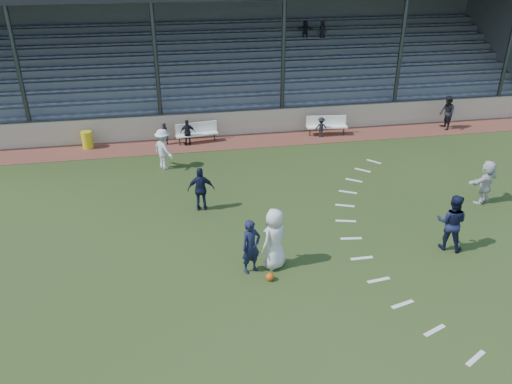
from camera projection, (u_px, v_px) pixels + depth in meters
ground at (271, 268)px, 14.85m from camera, size 90.00×90.00×0.00m
cinder_track at (226, 142)px, 24.06m from camera, size 34.00×2.00×0.02m
retaining_wall at (223, 124)px, 24.72m from camera, size 34.00×0.18×1.20m
bench_left at (197, 131)px, 23.82m from camera, size 2.04×0.76×0.95m
bench_right at (327, 124)px, 24.76m from camera, size 2.03×0.66×0.95m
trash_bin at (87, 140)px, 23.21m from camera, size 0.50×0.50×0.81m
football at (270, 277)px, 14.27m from camera, size 0.24×0.24×0.24m
player_white_lead at (275, 239)px, 14.53m from camera, size 1.11×1.05×1.91m
player_navy_lead at (251, 247)px, 14.36m from camera, size 0.72×0.61×1.68m
player_navy_mid at (451, 222)px, 15.42m from camera, size 1.15×1.10×1.86m
player_white_wing at (163, 149)px, 20.98m from camera, size 1.17×1.30×1.75m
player_navy_wing at (201, 189)px, 17.72m from camera, size 0.99×0.48×1.63m
player_white_back at (486, 182)px, 18.21m from camera, size 1.62×1.03×1.67m
official at (447, 113)px, 25.36m from camera, size 0.71×0.88×1.71m
sub_left_near at (164, 134)px, 23.56m from camera, size 0.45×0.37×1.08m
sub_left_far at (188, 132)px, 23.49m from camera, size 0.72×0.32×1.22m
sub_right at (321, 127)px, 24.50m from camera, size 0.67×0.42×1.00m
grandstand at (212, 70)px, 28.13m from camera, size 34.60×9.00×6.61m
penalty_arc at (401, 254)px, 15.51m from camera, size 3.89×14.63×0.01m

